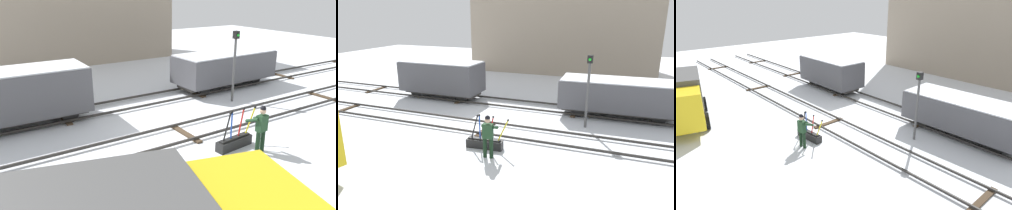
# 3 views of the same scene
# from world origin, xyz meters

# --- Properties ---
(ground_plane) EXTENTS (60.00, 60.00, 0.00)m
(ground_plane) POSITION_xyz_m (0.00, 0.00, 0.00)
(ground_plane) COLOR silver
(track_main_line) EXTENTS (44.00, 1.94, 0.18)m
(track_main_line) POSITION_xyz_m (0.00, 0.00, 0.11)
(track_main_line) COLOR #2D2B28
(track_main_line) RESTS_ON ground_plane
(track_siding_near) EXTENTS (44.00, 1.94, 0.18)m
(track_siding_near) POSITION_xyz_m (0.00, 4.24, 0.11)
(track_siding_near) COLOR #2D2B28
(track_siding_near) RESTS_ON ground_plane
(switch_lever_frame) EXTENTS (1.82, 0.49, 1.45)m
(switch_lever_frame) POSITION_xyz_m (0.82, -1.88, 0.25)
(switch_lever_frame) COLOR black
(switch_lever_frame) RESTS_ON ground_plane
(rail_worker) EXTENTS (0.57, 0.67, 1.71)m
(rail_worker) POSITION_xyz_m (1.31, -2.59, 0.96)
(rail_worker) COLOR black
(rail_worker) RESTS_ON ground_plane
(signal_post) EXTENTS (0.24, 0.32, 3.49)m
(signal_post) POSITION_xyz_m (4.34, 2.07, 2.16)
(signal_post) COLOR #4C4C4C
(signal_post) RESTS_ON ground_plane
(apartment_building) EXTENTS (16.46, 6.28, 11.06)m
(apartment_building) POSITION_xyz_m (0.23, 16.88, 5.54)
(apartment_building) COLOR gray
(apartment_building) RESTS_ON ground_plane
(freight_car_far_end) EXTENTS (5.15, 2.24, 2.38)m
(freight_car_far_end) POSITION_xyz_m (-5.04, 4.24, 1.37)
(freight_car_far_end) COLOR #2D2B28
(freight_car_far_end) RESTS_ON ground_plane
(freight_car_back_track) EXTENTS (6.07, 2.46, 2.01)m
(freight_car_back_track) POSITION_xyz_m (5.70, 4.24, 1.19)
(freight_car_back_track) COLOR #2D2B28
(freight_car_back_track) RESTS_ON ground_plane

